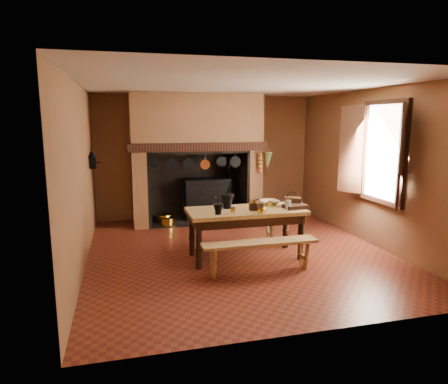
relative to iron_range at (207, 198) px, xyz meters
name	(u,v)px	position (x,y,z in m)	size (l,w,h in m)	color
floor	(238,252)	(0.04, -2.45, -0.48)	(5.50, 5.50, 0.00)	maroon
ceiling	(239,85)	(0.04, -2.45, 2.32)	(5.50, 5.50, 0.00)	silver
back_wall	(205,157)	(0.04, 0.30, 0.92)	(5.00, 0.02, 2.80)	brown
wall_left	(81,176)	(-2.46, -2.45, 0.92)	(0.02, 5.50, 2.80)	brown
wall_right	(371,167)	(2.54, -2.45, 0.92)	(0.02, 5.50, 2.80)	brown
wall_front	(316,205)	(0.04, -5.20, 0.92)	(5.00, 0.02, 2.80)	brown
chimney_breast	(196,140)	(-0.26, -0.14, 1.33)	(2.95, 0.96, 2.80)	brown
iron_range	(207,198)	(0.00, 0.00, 0.00)	(1.12, 0.55, 1.60)	black
hearth_pans	(164,220)	(-1.01, -0.23, -0.39)	(0.51, 0.62, 0.20)	gold
hanging_pans	(199,163)	(-0.30, -0.64, 0.88)	(1.92, 0.29, 0.27)	black
onion_string	(260,163)	(1.04, -0.66, 0.85)	(0.12, 0.10, 0.46)	#B46221
herb_bunch	(268,160)	(1.22, -0.66, 0.90)	(0.20, 0.20, 0.35)	brown
window	(378,152)	(2.39, -2.85, 1.22)	(0.39, 1.75, 1.76)	white
wall_coffee_mill	(93,159)	(-2.38, -0.90, 1.03)	(0.23, 0.16, 0.31)	black
work_table	(246,217)	(0.07, -2.75, 0.20)	(1.89, 0.84, 0.82)	#A1874A
bench_front	(260,249)	(0.07, -3.45, -0.12)	(1.73, 0.30, 0.49)	#A1874A
bench_back	(235,227)	(0.07, -2.12, -0.14)	(1.64, 0.29, 0.46)	#A1874A
mortar_large	(227,200)	(-0.20, -2.61, 0.47)	(0.24, 0.24, 0.40)	black
mortar_small	(218,208)	(-0.44, -2.97, 0.42)	(0.16, 0.16, 0.28)	black
coffee_grinder	(253,206)	(0.16, -2.85, 0.40)	(0.16, 0.13, 0.18)	#331910
brass_mug_a	(233,210)	(-0.19, -2.94, 0.38)	(0.08, 0.08, 0.08)	gold
brass_mug_b	(270,204)	(0.52, -2.68, 0.38)	(0.08, 0.08, 0.10)	gold
mixing_bowl	(270,202)	(0.57, -2.51, 0.37)	(0.32, 0.32, 0.08)	beige
stoneware_crock	(262,207)	(0.25, -3.03, 0.41)	(0.13, 0.13, 0.16)	#50351D
glass_jar	(288,205)	(0.73, -2.95, 0.41)	(0.09, 0.09, 0.16)	beige
wicker_basket	(293,201)	(0.92, -2.69, 0.41)	(0.31, 0.27, 0.25)	#492B16
wooden_tray	(295,206)	(0.88, -2.88, 0.36)	(0.37, 0.26, 0.06)	#331910
brass_cup	(261,210)	(0.22, -3.07, 0.38)	(0.12, 0.12, 0.09)	gold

